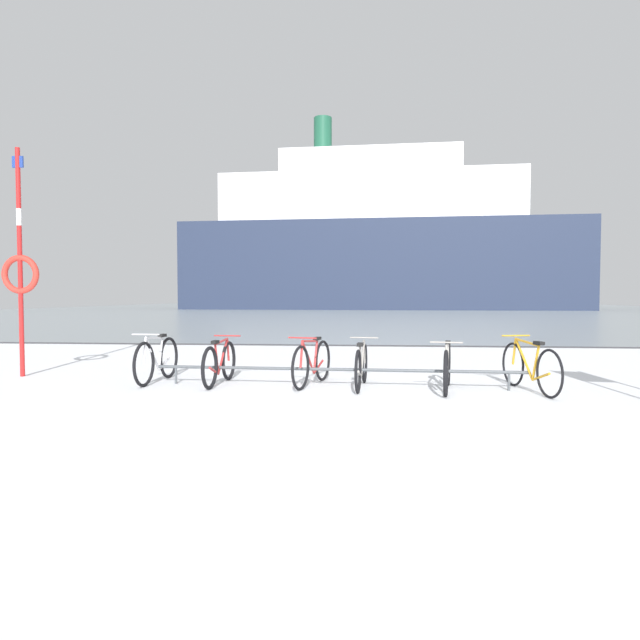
% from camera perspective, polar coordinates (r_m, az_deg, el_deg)
% --- Properties ---
extents(ground, '(80.00, 132.00, 0.08)m').
position_cam_1_polar(ground, '(59.95, 5.00, 1.03)').
color(ground, white).
extents(bike_rack, '(5.85, 0.25, 0.31)m').
position_cam_1_polar(bike_rack, '(8.74, 1.67, -5.16)').
color(bike_rack, '#4C5156').
rests_on(bike_rack, ground).
extents(bicycle_0, '(0.46, 1.68, 0.84)m').
position_cam_1_polar(bicycle_0, '(9.61, -16.44, -3.94)').
color(bicycle_0, black).
rests_on(bicycle_0, ground).
extents(bicycle_1, '(0.46, 1.63, 0.78)m').
position_cam_1_polar(bicycle_1, '(9.14, -10.29, -4.38)').
color(bicycle_1, black).
rests_on(bicycle_1, ground).
extents(bicycle_2, '(0.57, 1.66, 0.81)m').
position_cam_1_polar(bicycle_2, '(8.90, -0.82, -4.42)').
color(bicycle_2, black).
rests_on(bicycle_2, ground).
extents(bicycle_3, '(0.46, 1.67, 0.76)m').
position_cam_1_polar(bicycle_3, '(8.71, 4.29, -4.70)').
color(bicycle_3, black).
rests_on(bicycle_3, ground).
extents(bicycle_4, '(0.47, 1.69, 0.78)m').
position_cam_1_polar(bicycle_4, '(8.61, 12.96, -4.80)').
color(bicycle_4, black).
rests_on(bicycle_4, ground).
extents(bicycle_5, '(0.54, 1.74, 0.82)m').
position_cam_1_polar(bicycle_5, '(8.88, 20.80, -4.53)').
color(bicycle_5, black).
rests_on(bicycle_5, ground).
extents(rescue_post, '(0.70, 0.11, 4.05)m').
position_cam_1_polar(rescue_post, '(11.20, -28.49, 4.78)').
color(rescue_post, red).
rests_on(rescue_post, ground).
extents(ferry_ship, '(43.94, 13.23, 21.78)m').
position_cam_1_polar(ferry_ship, '(63.75, 5.85, 7.73)').
color(ferry_ship, '#232D47').
rests_on(ferry_ship, ground).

